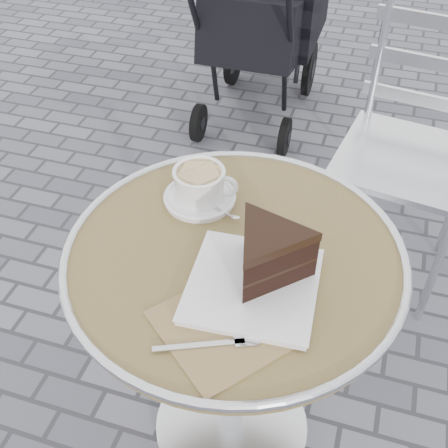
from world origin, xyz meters
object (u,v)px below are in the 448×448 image
(bistro_chair, at_px, (421,118))
(baby_stroller, at_px, (263,21))
(cappuccino_set, at_px, (200,187))
(cake_plate_set, at_px, (264,262))
(cafe_table, at_px, (234,303))

(bistro_chair, bearing_deg, baby_stroller, 138.80)
(cappuccino_set, bearing_deg, cake_plate_set, -54.90)
(cafe_table, xyz_separation_m, cappuccino_set, (-0.12, 0.14, 0.20))
(cafe_table, relative_size, cake_plate_set, 1.84)
(cappuccino_set, height_order, baby_stroller, baby_stroller)
(cappuccino_set, distance_m, cake_plate_set, 0.29)
(bistro_chair, xyz_separation_m, baby_stroller, (-0.75, 0.88, -0.12))
(cake_plate_set, distance_m, bistro_chair, 1.02)
(cake_plate_set, relative_size, bistro_chair, 0.42)
(cake_plate_set, relative_size, baby_stroller, 0.38)
(cafe_table, height_order, bistro_chair, bistro_chair)
(baby_stroller, bearing_deg, cappuccino_set, -81.42)
(bistro_chair, height_order, baby_stroller, baby_stroller)
(cake_plate_set, xyz_separation_m, bistro_chair, (0.29, 0.96, -0.20))
(cafe_table, bearing_deg, baby_stroller, 102.22)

